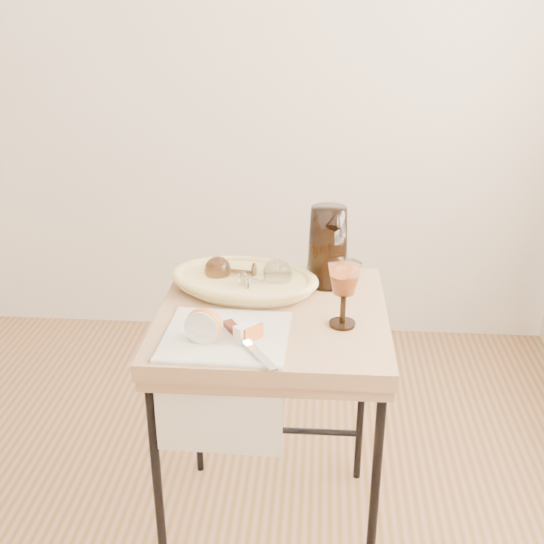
# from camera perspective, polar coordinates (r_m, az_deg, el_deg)

# --- Properties ---
(wall_back) EXTENTS (3.60, 0.00, 2.70)m
(wall_back) POSITION_cam_1_polar(r_m,az_deg,el_deg) (3.02, -10.08, 19.00)
(wall_back) COLOR beige
(wall_back) RESTS_ON ground
(side_table) EXTENTS (0.61, 0.61, 0.77)m
(side_table) POSITION_cam_1_polar(r_m,az_deg,el_deg) (1.98, 0.05, -13.31)
(side_table) COLOR brown
(side_table) RESTS_ON floor
(tea_towel) EXTENTS (0.31, 0.28, 0.01)m
(tea_towel) POSITION_cam_1_polar(r_m,az_deg,el_deg) (1.65, -3.92, -5.42)
(tea_towel) COLOR white
(tea_towel) RESTS_ON side_table
(bread_basket) EXTENTS (0.41, 0.32, 0.05)m
(bread_basket) POSITION_cam_1_polar(r_m,az_deg,el_deg) (1.88, -2.38, -0.93)
(bread_basket) COLOR gold
(bread_basket) RESTS_ON side_table
(goblet_lying_a) EXTENTS (0.13, 0.09, 0.08)m
(goblet_lying_a) POSITION_cam_1_polar(r_m,az_deg,el_deg) (1.89, -3.34, 0.08)
(goblet_lying_a) COLOR brown
(goblet_lying_a) RESTS_ON bread_basket
(goblet_lying_b) EXTENTS (0.16, 0.14, 0.08)m
(goblet_lying_b) POSITION_cam_1_polar(r_m,az_deg,el_deg) (1.84, -0.76, -0.40)
(goblet_lying_b) COLOR white
(goblet_lying_b) RESTS_ON bread_basket
(pitcher) EXTENTS (0.24, 0.28, 0.27)m
(pitcher) POSITION_cam_1_polar(r_m,az_deg,el_deg) (1.89, 4.78, 2.21)
(pitcher) COLOR black
(pitcher) RESTS_ON side_table
(wine_goblet) EXTENTS (0.11, 0.11, 0.17)m
(wine_goblet) POSITION_cam_1_polar(r_m,az_deg,el_deg) (1.67, 6.13, -1.93)
(wine_goblet) COLOR white
(wine_goblet) RESTS_ON side_table
(apple_half) EXTENTS (0.10, 0.06, 0.08)m
(apple_half) POSITION_cam_1_polar(r_m,az_deg,el_deg) (1.61, -5.82, -4.46)
(apple_half) COLOR red
(apple_half) RESTS_ON tea_towel
(apple_wedge) EXTENTS (0.06, 0.06, 0.04)m
(apple_wedge) POSITION_cam_1_polar(r_m,az_deg,el_deg) (1.62, -2.24, -5.13)
(apple_wedge) COLOR silver
(apple_wedge) RESTS_ON tea_towel
(table_knife) EXTENTS (0.15, 0.22, 0.02)m
(table_knife) POSITION_cam_1_polar(r_m,az_deg,el_deg) (1.60, -2.12, -5.96)
(table_knife) COLOR silver
(table_knife) RESTS_ON tea_towel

